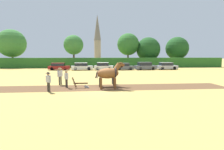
# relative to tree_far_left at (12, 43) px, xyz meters

# --- Properties ---
(ground_plane) EXTENTS (240.00, 240.00, 0.00)m
(ground_plane) POSITION_rel_tree_far_left_xyz_m (22.63, -31.01, -6.01)
(ground_plane) COLOR tan
(plowed_furrow_strip) EXTENTS (33.32, 3.98, 0.01)m
(plowed_furrow_strip) POSITION_rel_tree_far_left_xyz_m (18.16, -30.07, -6.01)
(plowed_furrow_strip) COLOR brown
(plowed_furrow_strip) RESTS_ON ground
(hedgerow) EXTENTS (61.20, 1.92, 2.41)m
(hedgerow) POSITION_rel_tree_far_left_xyz_m (22.63, -3.36, -4.81)
(hedgerow) COLOR #286023
(hedgerow) RESTS_ON ground
(tree_far_left) EXTENTS (7.05, 7.05, 9.55)m
(tree_far_left) POSITION_rel_tree_far_left_xyz_m (0.00, 0.00, 0.00)
(tree_far_left) COLOR #423323
(tree_far_left) RESTS_ON ground
(tree_left) EXTENTS (4.94, 4.94, 8.12)m
(tree_left) POSITION_rel_tree_far_left_xyz_m (15.73, -1.21, -0.39)
(tree_left) COLOR #4C3823
(tree_left) RESTS_ON ground
(tree_center_left) EXTENTS (5.96, 5.96, 8.96)m
(tree_center_left) POSITION_rel_tree_far_left_xyz_m (30.09, 1.25, -0.05)
(tree_center_left) COLOR #423323
(tree_center_left) RESTS_ON ground
(tree_center) EXTENTS (6.55, 6.55, 7.92)m
(tree_center) POSITION_rel_tree_far_left_xyz_m (35.71, 1.26, -1.37)
(tree_center) COLOR #4C3823
(tree_center) RESTS_ON ground
(tree_center_right) EXTENTS (6.28, 6.28, 8.09)m
(tree_center_right) POSITION_rel_tree_far_left_xyz_m (43.96, 1.44, -1.07)
(tree_center_right) COLOR #423323
(tree_center_right) RESTS_ON ground
(church_spire) EXTENTS (3.29, 3.29, 21.37)m
(church_spire) POSITION_rel_tree_far_left_xyz_m (21.27, 35.08, 5.17)
(church_spire) COLOR gray
(church_spire) RESTS_ON ground
(draft_horse_lead_left) EXTENTS (2.71, 1.06, 2.56)m
(draft_horse_lead_left) POSITION_rel_tree_far_left_xyz_m (23.27, -30.58, -4.55)
(draft_horse_lead_left) COLOR brown
(draft_horse_lead_left) RESTS_ON ground
(draft_horse_lead_right) EXTENTS (2.85, 1.08, 2.33)m
(draft_horse_lead_right) POSITION_rel_tree_far_left_xyz_m (23.24, -29.32, -4.71)
(draft_horse_lead_right) COLOR black
(draft_horse_lead_right) RESTS_ON ground
(plow) EXTENTS (1.60, 0.47, 1.13)m
(plow) POSITION_rel_tree_far_left_xyz_m (20.71, -30.01, -5.70)
(plow) COLOR #4C331E
(plow) RESTS_ON ground
(farmer_at_plow) EXTENTS (0.43, 0.57, 1.69)m
(farmer_at_plow) POSITION_rel_tree_far_left_xyz_m (19.19, -29.72, -5.02)
(farmer_at_plow) COLOR #38332D
(farmer_at_plow) RESTS_ON ground
(farmer_beside_team) EXTENTS (0.25, 0.64, 1.59)m
(farmer_beside_team) POSITION_rel_tree_far_left_xyz_m (23.77, -27.85, -5.10)
(farmer_beside_team) COLOR #4C4C4C
(farmer_beside_team) RESTS_ON ground
(farmer_onlooker_left) EXTENTS (0.51, 0.47, 1.68)m
(farmer_onlooker_left) POSITION_rel_tree_far_left_xyz_m (18.03, -31.56, -5.03)
(farmer_onlooker_left) COLOR #38332D
(farmer_onlooker_left) RESTS_ON ground
(farmer_onlooker_right) EXTENTS (0.46, 0.60, 1.81)m
(farmer_onlooker_right) POSITION_rel_tree_far_left_xyz_m (18.22, -28.08, -4.94)
(farmer_onlooker_right) COLOR #38332D
(farmer_onlooker_right) RESTS_ON ground
(parked_car_far_left) EXTENTS (4.27, 1.83, 1.47)m
(parked_car_far_left) POSITION_rel_tree_far_left_xyz_m (13.86, -9.66, -5.31)
(parked_car_far_left) COLOR maroon
(parked_car_far_left) RESTS_ON ground
(parked_car_left) EXTENTS (4.53, 2.27, 1.52)m
(parked_car_left) POSITION_rel_tree_far_left_xyz_m (18.63, -10.19, -5.28)
(parked_car_left) COLOR silver
(parked_car_left) RESTS_ON ground
(parked_car_center_left) EXTENTS (4.10, 2.18, 1.56)m
(parked_car_center_left) POSITION_rel_tree_far_left_xyz_m (23.13, -10.21, -5.27)
(parked_car_center_left) COLOR silver
(parked_car_center_left) RESTS_ON ground
(parked_car_center) EXTENTS (4.05, 2.16, 1.43)m
(parked_car_center) POSITION_rel_tree_far_left_xyz_m (27.41, -10.30, -5.32)
(parked_car_center) COLOR #565B66
(parked_car_center) RESTS_ON ground
(parked_car_center_right) EXTENTS (4.67, 2.35, 1.61)m
(parked_car_center_right) POSITION_rel_tree_far_left_xyz_m (31.93, -10.28, -5.25)
(parked_car_center_right) COLOR #565B66
(parked_car_center_right) RESTS_ON ground
(parked_car_right) EXTENTS (4.39, 1.99, 1.53)m
(parked_car_right) POSITION_rel_tree_far_left_xyz_m (36.67, -10.08, -5.28)
(parked_car_right) COLOR #A8A8B2
(parked_car_right) RESTS_ON ground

